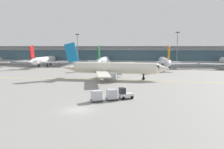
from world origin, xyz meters
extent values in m
plane|color=gray|center=(0.00, 0.00, 0.00)|extent=(400.00, 400.00, 0.00)
cube|color=yellow|center=(1.72, 31.79, 0.00)|extent=(109.91, 5.09, 0.01)
cube|color=#B2B7BC|center=(0.00, 88.75, 4.50)|extent=(206.86, 8.00, 9.00)
cube|color=#385666|center=(0.00, 84.67, 4.95)|extent=(198.58, 0.16, 5.04)
cube|color=slate|center=(0.00, 87.25, 9.30)|extent=(215.13, 11.00, 0.60)
cone|color=silver|center=(-63.60, 80.80, 2.99)|extent=(2.95, 3.64, 2.76)
cylinder|color=white|center=(-36.41, 72.78, 3.10)|extent=(3.04, 21.70, 3.01)
cone|color=white|center=(-36.42, 85.43, 3.10)|extent=(2.87, 3.62, 2.86)
cube|color=black|center=(-36.42, 83.02, 3.48)|extent=(2.35, 2.72, 1.05)
cone|color=white|center=(-36.39, 59.52, 3.10)|extent=(2.57, 4.82, 2.56)
cube|color=white|center=(-44.11, 70.99, 2.27)|extent=(12.71, 6.14, 0.25)
cylinder|color=#999EA3|center=(-41.63, 72.33, 1.44)|extent=(1.87, 3.19, 1.86)
cube|color=white|center=(-28.69, 71.02, 2.27)|extent=(12.71, 6.17, 0.25)
cylinder|color=#999EA3|center=(-31.18, 72.34, 1.44)|extent=(1.87, 3.19, 1.86)
cube|color=red|center=(-36.39, 60.48, 7.18)|extent=(0.32, 4.06, 5.67)
cube|color=white|center=(-38.60, 60.84, 3.55)|extent=(4.43, 2.13, 0.21)
cube|color=white|center=(-34.17, 60.84, 3.55)|extent=(4.43, 2.13, 0.21)
cylinder|color=black|center=(-36.42, 80.37, 0.80)|extent=(0.39, 0.39, 1.60)
cylinder|color=black|center=(-36.42, 80.37, 0.40)|extent=(0.49, 0.80, 0.80)
cylinder|color=black|center=(-38.44, 71.00, 0.80)|extent=(0.39, 0.39, 1.60)
cylinder|color=black|center=(-38.44, 71.00, 0.40)|extent=(0.49, 0.80, 0.80)
cylinder|color=black|center=(-34.36, 71.01, 0.80)|extent=(0.39, 0.39, 1.60)
cylinder|color=black|center=(-34.36, 71.01, 0.40)|extent=(0.49, 0.80, 0.80)
cylinder|color=white|center=(-8.04, 71.73, 3.10)|extent=(3.45, 21.76, 3.01)
cone|color=white|center=(-8.29, 84.38, 3.10)|extent=(2.94, 3.67, 2.86)
cube|color=black|center=(-8.24, 81.97, 3.48)|extent=(2.40, 2.76, 1.05)
cone|color=white|center=(-7.78, 58.47, 3.10)|extent=(2.66, 4.87, 2.56)
cube|color=white|center=(-15.72, 69.80, 2.27)|extent=(12.72, 5.93, 0.25)
cylinder|color=#999EA3|center=(-13.26, 71.18, 1.44)|extent=(1.93, 3.23, 1.86)
cube|color=white|center=(-0.29, 70.11, 2.27)|extent=(12.70, 6.38, 0.25)
cylinder|color=#999EA3|center=(-2.80, 71.39, 1.44)|extent=(1.93, 3.23, 1.86)
cube|color=#19662D|center=(-7.79, 59.43, 7.18)|extent=(0.40, 4.07, 5.68)
cube|color=white|center=(-10.02, 59.74, 3.56)|extent=(4.47, 2.22, 0.21)
cube|color=white|center=(-5.59, 59.83, 3.56)|extent=(4.47, 2.22, 0.21)
cylinder|color=black|center=(-8.19, 79.32, 0.80)|extent=(0.39, 0.39, 1.60)
cylinder|color=black|center=(-8.19, 79.32, 0.40)|extent=(0.50, 0.81, 0.80)
cylinder|color=black|center=(-10.04, 69.91, 0.80)|extent=(0.39, 0.39, 1.60)
cylinder|color=black|center=(-10.04, 69.91, 0.40)|extent=(0.50, 0.81, 0.80)
cylinder|color=black|center=(-5.97, 69.99, 0.80)|extent=(0.39, 0.39, 1.60)
cylinder|color=black|center=(-5.97, 69.99, 0.40)|extent=(0.50, 0.81, 0.80)
cylinder|color=silver|center=(18.85, 69.84, 3.10)|extent=(3.80, 21.80, 3.01)
cone|color=silver|center=(18.39, 82.49, 3.10)|extent=(2.99, 3.72, 2.86)
cube|color=black|center=(18.47, 80.08, 3.48)|extent=(2.45, 2.80, 1.05)
cone|color=silver|center=(19.33, 56.59, 3.10)|extent=(2.74, 4.91, 2.56)
cube|color=silver|center=(11.20, 67.79, 2.27)|extent=(12.73, 5.75, 0.25)
cylinder|color=#999EA3|center=(13.63, 69.21, 1.44)|extent=(1.98, 3.26, 1.86)
cube|color=silver|center=(26.62, 68.35, 2.27)|extent=(12.68, 6.56, 0.25)
cylinder|color=#999EA3|center=(24.09, 69.59, 1.44)|extent=(1.98, 3.26, 1.86)
cube|color=orange|center=(19.29, 57.55, 7.18)|extent=(0.47, 4.07, 5.68)
cube|color=silver|center=(17.06, 57.83, 3.56)|extent=(4.51, 2.29, 0.21)
cube|color=silver|center=(21.49, 57.99, 3.56)|extent=(4.51, 2.29, 0.21)
cylinder|color=black|center=(18.57, 77.43, 0.80)|extent=(0.39, 0.39, 1.60)
cylinder|color=black|center=(18.57, 77.43, 0.40)|extent=(0.52, 0.82, 0.80)
cylinder|color=black|center=(16.87, 68.00, 0.80)|extent=(0.39, 0.39, 1.60)
cylinder|color=black|center=(16.87, 68.00, 0.40)|extent=(0.52, 0.82, 0.80)
cylinder|color=black|center=(20.95, 68.14, 0.80)|extent=(0.39, 0.39, 1.60)
cylinder|color=black|center=(20.95, 68.14, 0.40)|extent=(0.52, 0.82, 0.80)
cone|color=white|center=(45.91, 82.84, 3.10)|extent=(3.21, 3.88, 2.86)
cube|color=black|center=(46.14, 80.44, 3.48)|extent=(2.61, 2.93, 1.05)
cube|color=white|center=(39.65, 67.72, 2.27)|extent=(12.72, 5.03, 0.25)
cylinder|color=#999EA3|center=(41.99, 69.29, 1.44)|extent=(2.17, 3.36, 1.86)
cylinder|color=silver|center=(1.72, 33.79, 3.32)|extent=(23.33, 4.22, 3.22)
cone|color=silver|center=(15.25, 33.21, 3.32)|extent=(4.00, 3.23, 3.06)
cube|color=black|center=(12.67, 33.32, 3.72)|extent=(3.01, 2.64, 1.13)
cone|color=silver|center=(-12.45, 34.40, 3.32)|extent=(5.27, 2.96, 2.74)
cube|color=silver|center=(0.18, 42.11, 2.43)|extent=(7.09, 13.55, 0.27)
cylinder|color=#999EA3|center=(1.49, 39.40, 1.54)|extent=(3.50, 2.14, 1.99)
cube|color=silver|center=(-0.53, 25.63, 2.43)|extent=(6.07, 13.62, 0.27)
cylinder|color=#999EA3|center=(1.01, 28.22, 1.54)|extent=(3.50, 2.14, 1.99)
cube|color=#1472B2|center=(-11.42, 34.36, 7.68)|extent=(4.36, 0.53, 6.07)
cube|color=silver|center=(-10.94, 36.71, 3.80)|extent=(2.48, 4.83, 0.23)
cube|color=silver|center=(-11.14, 31.97, 3.80)|extent=(2.48, 4.83, 0.23)
cylinder|color=black|center=(9.84, 33.44, 0.85)|extent=(0.42, 0.42, 1.71)
cylinder|color=black|center=(9.84, 33.44, 0.43)|extent=(0.88, 0.56, 0.85)
cylinder|color=black|center=(-0.08, 36.05, 0.85)|extent=(0.42, 0.42, 1.71)
cylinder|color=black|center=(-0.08, 36.05, 0.43)|extent=(0.88, 0.56, 0.85)
cylinder|color=black|center=(-0.26, 31.69, 0.85)|extent=(0.42, 0.42, 1.71)
cylinder|color=black|center=(-0.26, 31.69, 0.43)|extent=(0.88, 0.56, 0.85)
cube|color=silver|center=(6.59, 8.47, 0.65)|extent=(2.95, 2.52, 0.70)
cube|color=#1E2328|center=(5.95, 8.09, 1.55)|extent=(1.40, 1.52, 1.10)
cylinder|color=black|center=(6.98, 9.50, 0.30)|extent=(0.63, 0.49, 0.60)
cylinder|color=black|center=(7.68, 8.29, 0.30)|extent=(0.63, 0.49, 0.60)
cylinder|color=black|center=(5.51, 8.65, 0.30)|extent=(0.63, 0.49, 0.60)
cylinder|color=black|center=(6.21, 7.44, 0.30)|extent=(0.63, 0.49, 0.60)
cube|color=#595B60|center=(4.14, 7.04, 0.28)|extent=(2.62, 2.44, 0.12)
cube|color=#B2B7C1|center=(4.14, 7.04, 1.14)|extent=(2.14, 2.10, 1.60)
cylinder|color=black|center=(4.44, 8.03, 0.11)|extent=(0.24, 0.20, 0.22)
cylinder|color=black|center=(5.15, 6.82, 0.11)|extent=(0.24, 0.20, 0.22)
cylinder|color=black|center=(3.14, 7.27, 0.11)|extent=(0.24, 0.20, 0.22)
cylinder|color=black|center=(3.85, 6.06, 0.11)|extent=(0.24, 0.20, 0.22)
cube|color=#595B60|center=(1.70, 5.62, 0.28)|extent=(2.62, 2.44, 0.12)
cube|color=silver|center=(1.70, 5.62, 1.14)|extent=(2.14, 2.10, 1.60)
cylinder|color=black|center=(1.99, 6.60, 0.11)|extent=(0.24, 0.20, 0.22)
cylinder|color=black|center=(2.70, 5.39, 0.11)|extent=(0.24, 0.20, 0.22)
cylinder|color=black|center=(0.70, 5.85, 0.11)|extent=(0.24, 0.20, 0.22)
cylinder|color=black|center=(1.40, 4.64, 0.11)|extent=(0.24, 0.20, 0.22)
cylinder|color=gray|center=(-22.37, 80.64, 7.50)|extent=(0.36, 0.36, 15.00)
cube|color=#3F3F42|center=(-22.37, 80.64, 15.25)|extent=(1.80, 0.30, 0.50)
cylinder|color=gray|center=(25.67, 81.78, 7.86)|extent=(0.36, 0.36, 15.73)
cube|color=#3F3F42|center=(25.67, 81.78, 15.98)|extent=(1.80, 0.30, 0.50)
camera|label=1|loc=(9.48, -33.86, 9.54)|focal=38.03mm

